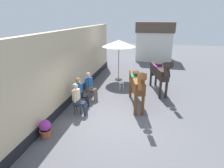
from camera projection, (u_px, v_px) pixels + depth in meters
ground_plane at (126, 92)px, 10.57m from camera, size 40.00×40.00×0.00m
pub_facade_wall at (70, 69)px, 9.17m from camera, size 0.34×14.00×3.40m
distant_cottage at (154, 41)px, 17.87m from camera, size 3.40×2.60×3.50m
seated_visitor_near at (78, 98)px, 7.88m from camera, size 0.61×0.49×1.39m
seated_visitor_middle at (80, 91)px, 8.58m from camera, size 0.61×0.49×1.39m
seated_visitor_far at (90, 85)px, 9.37m from camera, size 0.61×0.48×1.39m
saddled_horse_near at (137, 83)px, 8.48m from camera, size 0.95×2.95×2.06m
saddled_horse_far at (160, 72)px, 10.15m from camera, size 1.04×2.93×2.06m
flower_planter_near at (45, 128)px, 6.50m from camera, size 0.43×0.43×0.64m
cafe_parasol at (119, 44)px, 11.79m from camera, size 2.10×2.10×2.58m
spare_stool_white at (121, 83)px, 10.70m from camera, size 0.32×0.32×0.46m
satchel_bag at (96, 91)px, 10.40m from camera, size 0.23×0.30×0.20m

